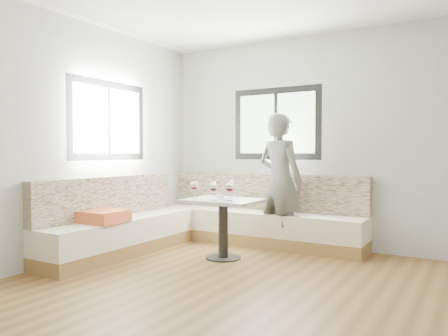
{
  "coord_description": "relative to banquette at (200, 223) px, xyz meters",
  "views": [
    {
      "loc": [
        1.57,
        -3.09,
        1.25
      ],
      "look_at": [
        -1.09,
        1.39,
        1.06
      ],
      "focal_mm": 35.0,
      "sensor_mm": 36.0,
      "label": 1
    }
  ],
  "objects": [
    {
      "name": "room",
      "position": [
        1.51,
        -1.54,
        1.08
      ],
      "size": [
        5.01,
        5.01,
        2.81
      ],
      "color": "brown",
      "rests_on": "ground"
    },
    {
      "name": "olive_ramekin",
      "position": [
        0.46,
        -0.24,
        0.39
      ],
      "size": [
        0.1,
        0.1,
        0.04
      ],
      "color": "white",
      "rests_on": "table"
    },
    {
      "name": "wine_glass_c",
      "position": [
        0.72,
        -0.46,
        0.52
      ],
      "size": [
        0.1,
        0.1,
        0.22
      ],
      "color": "white",
      "rests_on": "table"
    },
    {
      "name": "person",
      "position": [
        0.91,
        0.51,
        0.55
      ],
      "size": [
        0.72,
        0.56,
        1.76
      ],
      "primitive_type": "imported",
      "rotation": [
        0.0,
        0.0,
        2.9
      ],
      "color": "#5B5B54",
      "rests_on": "ground"
    },
    {
      "name": "table",
      "position": [
        0.55,
        -0.33,
        0.19
      ],
      "size": [
        0.86,
        0.67,
        0.7
      ],
      "rotation": [
        0.0,
        0.0,
        0.0
      ],
      "color": "black",
      "rests_on": "ground"
    },
    {
      "name": "wine_glass_a",
      "position": [
        0.25,
        -0.48,
        0.52
      ],
      "size": [
        0.1,
        0.1,
        0.22
      ],
      "color": "white",
      "rests_on": "table"
    },
    {
      "name": "wine_glass_d",
      "position": [
        0.57,
        -0.2,
        0.52
      ],
      "size": [
        0.1,
        0.1,
        0.22
      ],
      "color": "white",
      "rests_on": "table"
    },
    {
      "name": "wine_glass_b",
      "position": [
        0.53,
        -0.51,
        0.52
      ],
      "size": [
        0.1,
        0.1,
        0.22
      ],
      "color": "white",
      "rests_on": "table"
    },
    {
      "name": "banquette",
      "position": [
        0.0,
        0.0,
        0.0
      ],
      "size": [
        2.9,
        2.8,
        0.95
      ],
      "color": "olive",
      "rests_on": "ground"
    }
  ]
}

